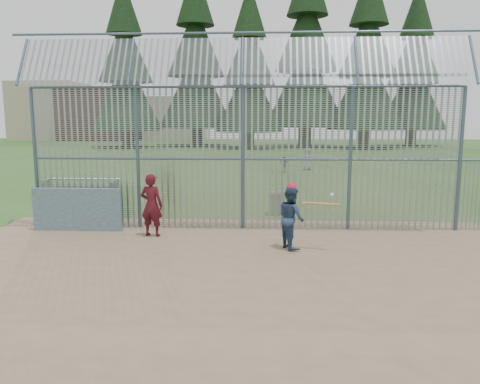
# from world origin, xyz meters

# --- Properties ---
(ground) EXTENTS (120.00, 120.00, 0.00)m
(ground) POSITION_xyz_m (0.00, 0.00, 0.00)
(ground) COLOR #2D511E
(ground) RESTS_ON ground
(dirt_infield) EXTENTS (14.00, 10.00, 0.02)m
(dirt_infield) POSITION_xyz_m (0.00, -0.50, 0.01)
(dirt_infield) COLOR #756047
(dirt_infield) RESTS_ON ground
(dugout_wall) EXTENTS (2.50, 0.12, 1.20)m
(dugout_wall) POSITION_xyz_m (-4.60, 2.90, 0.62)
(dugout_wall) COLOR #38566B
(dugout_wall) RESTS_ON dirt_infield
(batter) EXTENTS (0.82, 0.90, 1.51)m
(batter) POSITION_xyz_m (1.27, 1.43, 0.77)
(batter) COLOR navy
(batter) RESTS_ON dirt_infield
(onlooker) EXTENTS (0.68, 0.52, 1.68)m
(onlooker) POSITION_xyz_m (-2.38, 2.43, 0.86)
(onlooker) COLOR maroon
(onlooker) RESTS_ON dirt_infield
(bg_kid_standing) EXTENTS (0.79, 0.69, 1.37)m
(bg_kid_standing) POSITION_xyz_m (3.21, 18.61, 0.68)
(bg_kid_standing) COLOR slate
(bg_kid_standing) RESTS_ON ground
(bg_kid_seated) EXTENTS (0.62, 0.48, 0.98)m
(bg_kid_seated) POSITION_xyz_m (1.76, 17.28, 0.49)
(bg_kid_seated) COLOR slate
(bg_kid_seated) RESTS_ON ground
(batting_gear) EXTENTS (1.24, 0.41, 0.53)m
(batting_gear) POSITION_xyz_m (1.45, 1.40, 1.42)
(batting_gear) COLOR red
(batting_gear) RESTS_ON ground
(trash_can) EXTENTS (0.56, 0.56, 0.82)m
(trash_can) POSITION_xyz_m (1.03, 5.48, 0.38)
(trash_can) COLOR gray
(trash_can) RESTS_ON ground
(bleacher) EXTENTS (3.00, 0.95, 0.72)m
(bleacher) POSITION_xyz_m (-6.68, 8.31, 0.41)
(bleacher) COLOR slate
(bleacher) RESTS_ON ground
(backstop_fence) EXTENTS (20.09, 0.81, 5.30)m
(backstop_fence) POSITION_xyz_m (1.81, 3.43, 2.36)
(backstop_fence) COLOR #47566B
(backstop_fence) RESTS_ON ground
(conifer_row) EXTENTS (38.48, 12.26, 20.20)m
(conifer_row) POSITION_xyz_m (1.93, 41.51, 10.83)
(conifer_row) COLOR #332319
(conifer_row) RESTS_ON ground
(distant_buildings) EXTENTS (26.50, 10.50, 8.00)m
(distant_buildings) POSITION_xyz_m (-23.18, 56.49, 3.60)
(distant_buildings) COLOR brown
(distant_buildings) RESTS_ON ground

